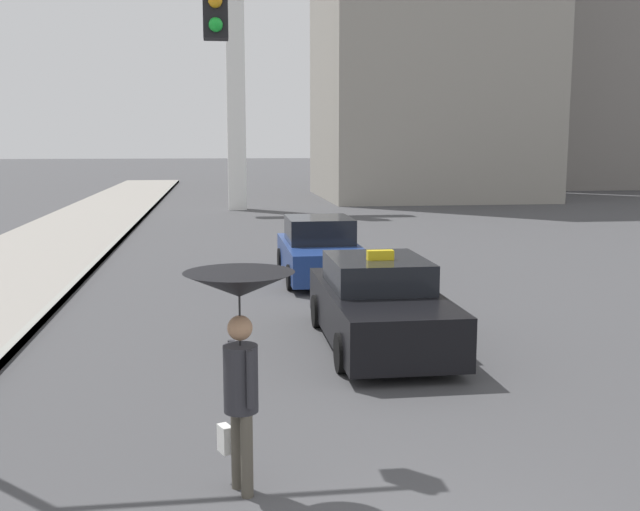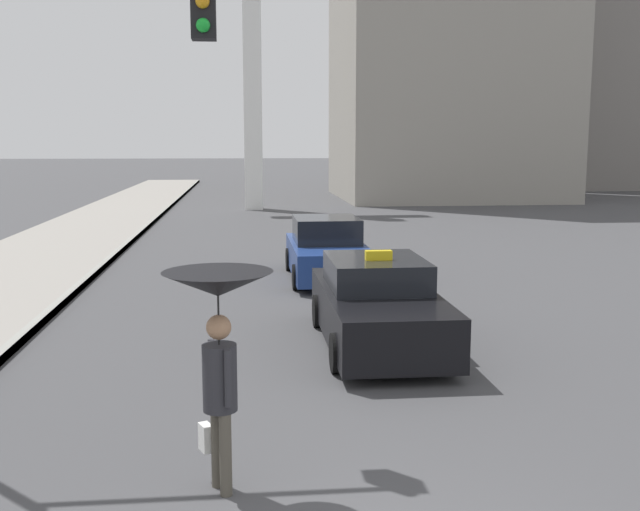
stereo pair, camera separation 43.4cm
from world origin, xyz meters
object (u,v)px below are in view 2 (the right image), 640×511
Objects in this scene: taxi at (378,306)px; sedan_red at (327,251)px; monument_cross at (252,27)px; traffic_light at (15,92)px; pedestrian_with_umbrella at (218,317)px.

taxi is 6.27m from sedan_red.
monument_cross is (-1.69, 25.93, 8.28)m from taxi.
monument_cross reaches higher than taxi.
traffic_light is at bearing 33.72° from taxi.
sedan_red is at bearing -88.60° from taxi.
pedestrian_with_umbrella is (-2.47, -5.10, 1.07)m from taxi.
pedestrian_with_umbrella is 0.39× the size of traffic_light.
traffic_light is 29.69m from monument_cross.
monument_cross reaches higher than traffic_light.
traffic_light is at bearing -96.04° from monument_cross.
traffic_light is at bearing 26.59° from pedestrian_with_umbrella.
taxi is at bearing 91.40° from sedan_red.
sedan_red is at bearing -34.97° from pedestrian_with_umbrella.
taxi reaches higher than sedan_red.
pedestrian_with_umbrella reaches higher than taxi.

